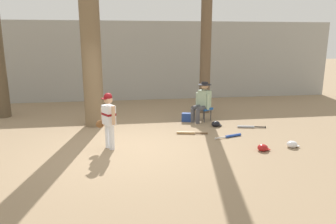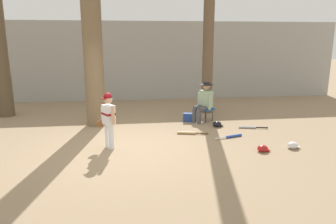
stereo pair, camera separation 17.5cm
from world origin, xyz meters
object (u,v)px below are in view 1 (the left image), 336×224
at_px(tree_near_player, 90,27).
at_px(tree_behind_spectator, 206,36).
at_px(batting_helmet_red, 263,148).
at_px(young_ballplayer, 108,117).
at_px(bat_aluminum_silver, 248,127).
at_px(seated_spectator, 202,101).
at_px(folding_stool, 204,109).
at_px(batting_helmet_black, 216,124).
at_px(bat_wood_tan, 188,133).
at_px(handbag_beside_stool, 187,117).
at_px(batting_helmet_white, 292,144).
at_px(bat_blue_youth, 231,136).

height_order(tree_near_player, tree_behind_spectator, tree_near_player).
bearing_deg(tree_behind_spectator, batting_helmet_red, -85.70).
height_order(tree_near_player, young_ballplayer, tree_near_player).
bearing_deg(bat_aluminum_silver, seated_spectator, 139.68).
relative_size(folding_stool, batting_helmet_black, 1.86).
distance_m(young_ballplayer, bat_wood_tan, 2.32).
distance_m(young_ballplayer, bat_aluminum_silver, 4.09).
distance_m(bat_aluminum_silver, batting_helmet_black, 0.91).
height_order(seated_spectator, batting_helmet_red, seated_spectator).
relative_size(young_ballplayer, bat_wood_tan, 1.60).
relative_size(bat_aluminum_silver, batting_helmet_black, 2.64).
xyz_separation_m(handbag_beside_stool, bat_aluminum_silver, (1.56, -0.97, -0.10)).
distance_m(folding_stool, bat_wood_tan, 1.58).
bearing_deg(young_ballplayer, batting_helmet_white, -7.73).
distance_m(young_ballplayer, handbag_beside_stool, 3.19).
bearing_deg(bat_blue_youth, folding_stool, 98.30).
bearing_deg(tree_near_player, handbag_beside_stool, -0.17).
relative_size(seated_spectator, bat_blue_youth, 1.55).
relative_size(young_ballplayer, batting_helmet_red, 4.63).
xyz_separation_m(bat_wood_tan, batting_helmet_black, (0.95, 0.62, 0.04)).
xyz_separation_m(tree_near_player, batting_helmet_black, (3.47, -0.69, -2.72)).
height_order(folding_stool, bat_wood_tan, folding_stool).
bearing_deg(batting_helmet_red, bat_wood_tan, 132.73).
distance_m(folding_stool, batting_helmet_black, 0.79).
distance_m(young_ballplayer, seated_spectator, 3.46).
relative_size(tree_behind_spectator, bat_wood_tan, 7.01).
relative_size(bat_blue_youth, batting_helmet_red, 2.75).
bearing_deg(bat_blue_youth, seated_spectator, 101.23).
distance_m(batting_helmet_black, batting_helmet_red, 2.17).
height_order(tree_near_player, seated_spectator, tree_near_player).
bearing_deg(tree_near_player, batting_helmet_black, -11.24).
bearing_deg(batting_helmet_white, tree_near_player, 150.06).
xyz_separation_m(bat_aluminum_silver, bat_blue_youth, (-0.77, -0.76, 0.00)).
distance_m(young_ballplayer, batting_helmet_red, 3.57).
bearing_deg(bat_wood_tan, folding_stool, 59.47).
bearing_deg(bat_aluminum_silver, batting_helmet_red, -102.81).
xyz_separation_m(tree_near_player, handbag_beside_stool, (2.77, -0.01, -2.67)).
relative_size(folding_stool, seated_spectator, 0.46).
xyz_separation_m(seated_spectator, batting_helmet_white, (1.47, -2.67, -0.57)).
bearing_deg(handbag_beside_stool, batting_helmet_white, -54.54).
xyz_separation_m(bat_aluminum_silver, bat_wood_tan, (-1.82, -0.33, 0.00)).
height_order(bat_aluminum_silver, batting_helmet_black, batting_helmet_black).
bearing_deg(young_ballplayer, tree_behind_spectator, 46.38).
distance_m(handbag_beside_stool, bat_aluminum_silver, 1.84).
distance_m(handbag_beside_stool, bat_blue_youth, 1.90).
bearing_deg(folding_stool, batting_helmet_white, -62.97).
bearing_deg(batting_helmet_black, bat_aluminum_silver, -18.28).
bearing_deg(batting_helmet_red, tree_near_player, 144.26).
xyz_separation_m(folding_stool, bat_wood_tan, (-0.78, -1.33, -0.33)).
distance_m(seated_spectator, bat_aluminum_silver, 1.58).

